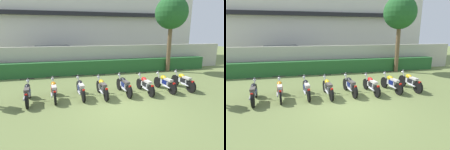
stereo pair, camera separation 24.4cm
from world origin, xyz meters
TOP-DOWN VIEW (x-y plane):
  - ground at (0.00, 0.00)m, footprint 60.00×60.00m
  - building at (0.00, 14.82)m, footprint 23.22×6.50m
  - compound_wall at (0.00, 7.19)m, footprint 22.06×0.30m
  - hedge_row at (0.00, 6.49)m, footprint 17.65×0.70m
  - parked_car at (-3.06, 9.50)m, footprint 4.71×2.57m
  - tree_near_inspector at (5.50, 5.95)m, footprint 2.38×2.38m
  - motorcycle_in_row_0 at (-3.84, 1.55)m, footprint 0.60×1.93m
  - motorcycle_in_row_1 at (-2.77, 1.71)m, footprint 0.60×1.92m
  - motorcycle_in_row_2 at (-1.58, 1.72)m, footprint 0.60×1.93m
  - motorcycle_in_row_3 at (-0.58, 1.56)m, footprint 0.60×1.91m
  - motorcycle_in_row_4 at (0.53, 1.67)m, footprint 0.60×1.92m
  - motorcycle_in_row_5 at (1.61, 1.55)m, footprint 0.60×1.87m
  - motorcycle_in_row_6 at (2.74, 1.62)m, footprint 0.60×1.85m
  - motorcycle_in_row_7 at (3.83, 1.63)m, footprint 0.60×1.91m

SIDE VIEW (x-z plane):
  - ground at x=0.00m, z-range 0.00..0.00m
  - motorcycle_in_row_5 at x=1.61m, z-range -0.03..0.91m
  - motorcycle_in_row_2 at x=-1.58m, z-range -0.03..0.92m
  - motorcycle_in_row_6 at x=2.74m, z-range -0.03..0.92m
  - motorcycle_in_row_3 at x=-0.58m, z-range -0.03..0.93m
  - motorcycle_in_row_1 at x=-2.77m, z-range -0.03..0.93m
  - motorcycle_in_row_4 at x=0.53m, z-range -0.03..0.94m
  - motorcycle_in_row_7 at x=3.83m, z-range -0.03..0.94m
  - motorcycle_in_row_0 at x=-3.84m, z-range -0.03..0.95m
  - hedge_row at x=0.00m, z-range 0.00..0.98m
  - parked_car at x=-3.06m, z-range -0.01..1.88m
  - compound_wall at x=0.00m, z-range 0.00..1.98m
  - tree_near_inspector at x=5.50m, z-range 1.53..7.10m
  - building at x=0.00m, z-range 0.00..8.76m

